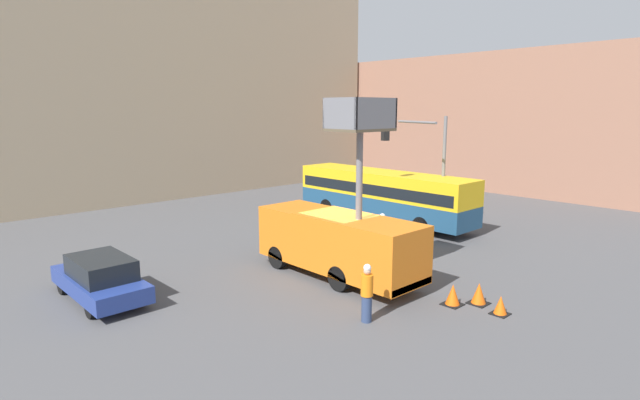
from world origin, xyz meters
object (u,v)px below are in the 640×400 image
object	(u,v)px
road_worker_near_truck	(367,293)
parked_car_curbside	(100,278)
utility_truck	(338,238)
traffic_cone_near_truck	(500,306)
traffic_cone_mid_road	(453,295)
traffic_cone_far_side	(479,294)
road_worker_directing	(382,234)
traffic_light_pole	(423,154)
city_bus	(383,193)

from	to	relation	value
road_worker_near_truck	parked_car_curbside	bearing A→B (deg)	142.88
utility_truck	traffic_cone_near_truck	xyz separation A→B (m)	(1.27, -6.00, -1.27)
traffic_cone_near_truck	traffic_cone_mid_road	world-z (taller)	traffic_cone_mid_road
parked_car_curbside	traffic_cone_far_side	bearing A→B (deg)	-44.71
road_worker_directing	traffic_cone_mid_road	world-z (taller)	road_worker_directing
road_worker_directing	traffic_cone_far_side	bearing A→B (deg)	46.59
traffic_light_pole	traffic_cone_near_truck	bearing A→B (deg)	-131.12
traffic_light_pole	road_worker_near_truck	bearing A→B (deg)	-152.06
utility_truck	city_bus	size ratio (longest dim) A/B	0.63
city_bus	parked_car_curbside	xyz separation A→B (m)	(-16.24, -1.13, -0.95)
city_bus	parked_car_curbside	bearing A→B (deg)	108.47
traffic_cone_far_side	parked_car_curbside	world-z (taller)	parked_car_curbside
utility_truck	parked_car_curbside	xyz separation A→B (m)	(-7.52, 3.93, -0.79)
utility_truck	traffic_cone_near_truck	world-z (taller)	utility_truck
city_bus	traffic_light_pole	xyz separation A→B (m)	(-0.28, -2.85, 2.41)
road_worker_directing	parked_car_curbside	bearing A→B (deg)	-41.23
traffic_cone_near_truck	parked_car_curbside	size ratio (longest dim) A/B	0.13
utility_truck	city_bus	bearing A→B (deg)	30.14
traffic_cone_near_truck	traffic_cone_mid_road	xyz separation A→B (m)	(-0.43, 1.47, 0.05)
utility_truck	road_worker_directing	bearing A→B (deg)	12.10
parked_car_curbside	road_worker_directing	bearing A→B (deg)	-16.11
utility_truck	city_bus	distance (m)	10.08
traffic_cone_near_truck	traffic_light_pole	bearing A→B (deg)	48.88
utility_truck	traffic_cone_near_truck	distance (m)	6.26
traffic_cone_far_side	utility_truck	bearing A→B (deg)	107.19
traffic_cone_far_side	parked_car_curbside	bearing A→B (deg)	135.29
road_worker_near_truck	utility_truck	bearing A→B (deg)	74.32
road_worker_near_truck	traffic_cone_far_side	size ratio (longest dim) A/B	2.57
road_worker_near_truck	traffic_cone_mid_road	bearing A→B (deg)	-1.84
city_bus	road_worker_near_truck	bearing A→B (deg)	142.33
traffic_light_pole	road_worker_directing	world-z (taller)	traffic_light_pole
traffic_cone_far_side	traffic_light_pole	bearing A→B (deg)	46.68
city_bus	traffic_cone_near_truck	xyz separation A→B (m)	(-7.45, -11.06, -1.43)
traffic_cone_mid_road	traffic_light_pole	bearing A→B (deg)	41.59
traffic_light_pole	road_worker_directing	distance (m)	6.04
traffic_cone_mid_road	road_worker_near_truck	bearing A→B (deg)	160.81
city_bus	traffic_cone_far_side	world-z (taller)	city_bus
traffic_cone_near_truck	traffic_cone_far_side	distance (m)	0.97
traffic_cone_near_truck	traffic_cone_mid_road	bearing A→B (deg)	106.33
city_bus	traffic_light_pole	world-z (taller)	traffic_light_pole
traffic_cone_near_truck	road_worker_near_truck	bearing A→B (deg)	144.17
utility_truck	parked_car_curbside	distance (m)	8.52
traffic_light_pole	traffic_cone_mid_road	size ratio (longest dim) A/B	8.58
traffic_cone_mid_road	utility_truck	bearing A→B (deg)	100.50
traffic_light_pole	traffic_cone_near_truck	distance (m)	11.55
traffic_light_pole	road_worker_near_truck	xyz separation A→B (m)	(-10.68, -5.66, -3.20)
road_worker_directing	traffic_cone_far_side	size ratio (longest dim) A/B	2.67
utility_truck	city_bus	xyz separation A→B (m)	(8.72, 5.06, 0.16)
road_worker_near_truck	traffic_cone_far_side	world-z (taller)	road_worker_near_truck
road_worker_directing	parked_car_curbside	distance (m)	11.47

